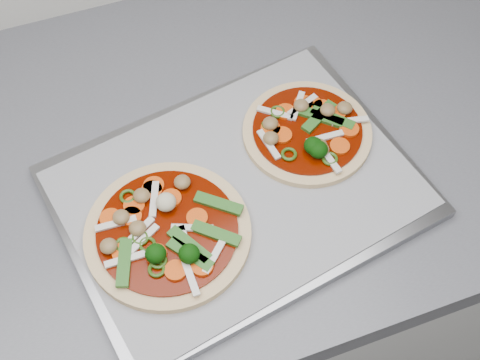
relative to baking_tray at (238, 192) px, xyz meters
name	(u,v)px	position (x,y,z in m)	size (l,w,h in m)	color
base_cabinet	(22,358)	(-0.38, 0.08, -0.48)	(3.60, 0.60, 0.86)	silver
baking_tray	(238,192)	(0.00, 0.00, 0.00)	(0.42, 0.31, 0.01)	gray
parchment	(238,188)	(0.00, 0.00, 0.01)	(0.40, 0.29, 0.00)	gray
pizza_left	(166,232)	(-0.10, -0.03, 0.02)	(0.23, 0.23, 0.03)	#F0C790
pizza_right	(308,131)	(0.11, 0.04, 0.02)	(0.18, 0.18, 0.03)	#F0C790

